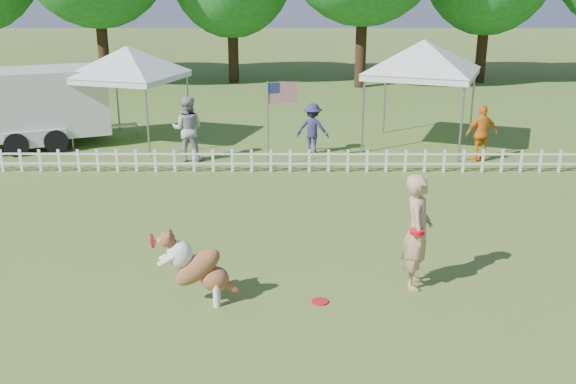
# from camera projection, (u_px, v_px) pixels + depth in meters

# --- Properties ---
(ground) EXTENTS (120.00, 120.00, 0.00)m
(ground) POSITION_uv_depth(u_px,v_px,m) (306.00, 298.00, 10.07)
(ground) COLOR #31571B
(ground) RESTS_ON ground
(picket_fence) EXTENTS (22.00, 0.08, 0.60)m
(picket_fence) POSITION_uv_depth(u_px,v_px,m) (300.00, 161.00, 16.62)
(picket_fence) COLOR silver
(picket_fence) RESTS_ON ground
(handler) EXTENTS (0.61, 0.78, 1.90)m
(handler) POSITION_uv_depth(u_px,v_px,m) (418.00, 232.00, 10.19)
(handler) COLOR tan
(handler) RESTS_ON ground
(dog) EXTENTS (1.21, 0.47, 1.22)m
(dog) POSITION_uv_depth(u_px,v_px,m) (199.00, 267.00, 9.72)
(dog) COLOR brown
(dog) RESTS_ON ground
(frisbee_on_turf) EXTENTS (0.31, 0.31, 0.02)m
(frisbee_on_turf) POSITION_uv_depth(u_px,v_px,m) (320.00, 302.00, 9.94)
(frisbee_on_turf) COLOR red
(frisbee_on_turf) RESTS_ON ground
(canopy_tent_left) EXTENTS (3.47, 3.47, 2.86)m
(canopy_tent_left) POSITION_uv_depth(u_px,v_px,m) (130.00, 97.00, 19.24)
(canopy_tent_left) COLOR silver
(canopy_tent_left) RESTS_ON ground
(canopy_tent_right) EXTENTS (3.84, 3.84, 3.08)m
(canopy_tent_right) POSITION_uv_depth(u_px,v_px,m) (421.00, 95.00, 18.84)
(canopy_tent_right) COLOR silver
(canopy_tent_right) RESTS_ON ground
(cargo_trailer) EXTENTS (5.80, 4.20, 2.33)m
(cargo_trailer) POSITION_uv_depth(u_px,v_px,m) (31.00, 108.00, 18.97)
(cargo_trailer) COLOR silver
(cargo_trailer) RESTS_ON ground
(flag_pole) EXTENTS (0.85, 0.41, 2.29)m
(flag_pole) POSITION_uv_depth(u_px,v_px,m) (268.00, 125.00, 16.81)
(flag_pole) COLOR gray
(flag_pole) RESTS_ON ground
(spectator_a) EXTENTS (0.89, 0.71, 1.78)m
(spectator_a) POSITION_uv_depth(u_px,v_px,m) (188.00, 129.00, 17.52)
(spectator_a) COLOR #A0A1A6
(spectator_a) RESTS_ON ground
(spectator_b) EXTENTS (1.03, 0.73, 1.45)m
(spectator_b) POSITION_uv_depth(u_px,v_px,m) (313.00, 129.00, 18.29)
(spectator_b) COLOR navy
(spectator_b) RESTS_ON ground
(spectator_c) EXTENTS (0.98, 0.57, 1.57)m
(spectator_c) POSITION_uv_depth(u_px,v_px,m) (481.00, 133.00, 17.46)
(spectator_c) COLOR orange
(spectator_c) RESTS_ON ground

